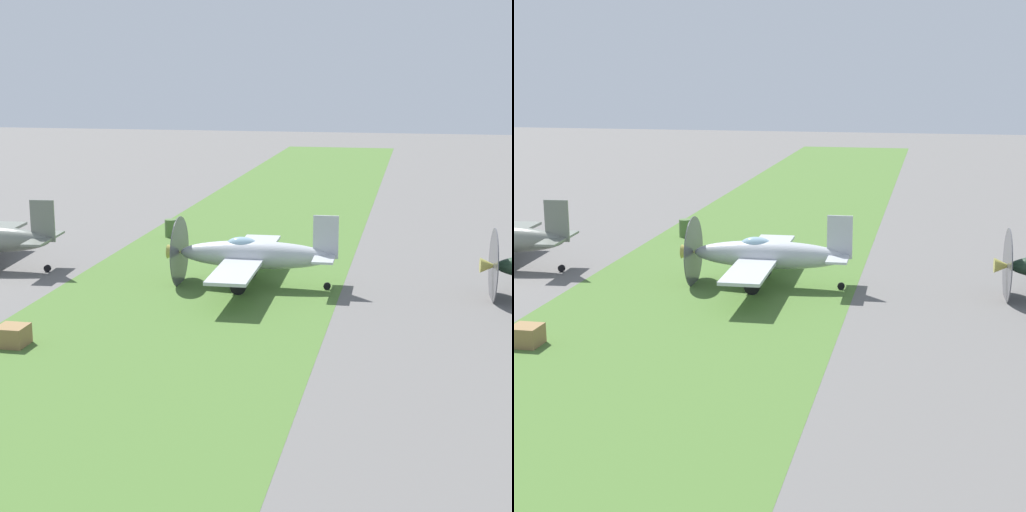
% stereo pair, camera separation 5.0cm
% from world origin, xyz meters
% --- Properties ---
extents(grass_verge, '(120.00, 11.00, 0.01)m').
position_xyz_m(grass_verge, '(0.00, -10.45, 0.00)').
color(grass_verge, '#476B2D').
rests_on(grass_verge, ground).
extents(airplane_wingman, '(8.56, 6.80, 3.06)m').
position_xyz_m(airplane_wingman, '(2.46, -12.40, 1.28)').
color(airplane_wingman, '#B2B7BC').
rests_on(airplane_wingman, ground).
extents(fuel_drum, '(0.60, 0.60, 0.90)m').
position_xyz_m(fuel_drum, '(11.23, -6.44, 0.45)').
color(fuel_drum, '#476633').
rests_on(fuel_drum, ground).
extents(supply_crate, '(0.90, 0.90, 0.64)m').
position_xyz_m(supply_crate, '(-6.01, -6.49, 0.32)').
color(supply_crate, olive).
rests_on(supply_crate, ground).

